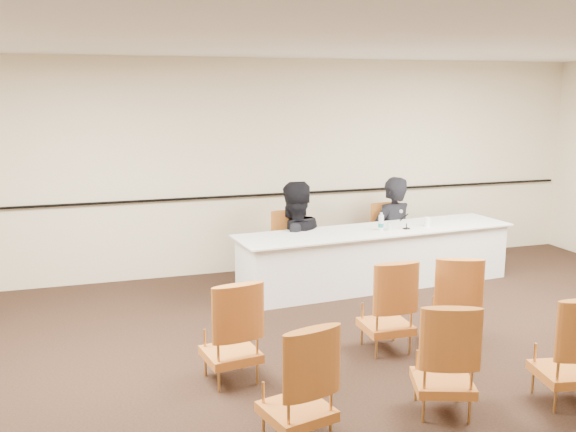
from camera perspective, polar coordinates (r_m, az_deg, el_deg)
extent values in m
plane|color=black|center=(5.89, 8.91, -14.82)|extent=(10.00, 10.00, 0.00)
plane|color=silver|center=(5.32, 9.91, 15.65)|extent=(10.00, 10.00, 0.00)
cube|color=beige|center=(9.11, -2.13, 4.43)|extent=(10.00, 0.04, 3.00)
cube|color=black|center=(9.13, -2.04, 1.90)|extent=(9.80, 0.04, 0.03)
imported|color=black|center=(9.37, 9.17, -2.32)|extent=(0.79, 0.63, 1.90)
imported|color=black|center=(8.67, 0.44, -3.30)|extent=(1.10, 0.95, 1.95)
cube|color=white|center=(8.67, 10.80, -1.05)|extent=(0.32, 0.25, 0.00)
cylinder|color=silver|center=(8.47, 8.97, -0.94)|extent=(0.08, 0.08, 0.10)
cylinder|color=white|center=(8.79, 12.26, -0.52)|extent=(0.10, 0.10, 0.13)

